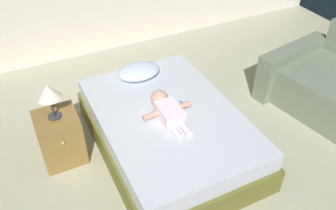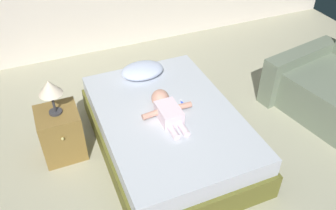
% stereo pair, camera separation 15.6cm
% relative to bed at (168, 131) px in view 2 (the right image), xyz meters
% --- Properties ---
extents(ground_plane, '(8.00, 8.00, 0.00)m').
position_rel_bed_xyz_m(ground_plane, '(-0.16, -0.69, -0.22)').
color(ground_plane, '#B1AE91').
extents(bed, '(1.33, 1.94, 0.46)m').
position_rel_bed_xyz_m(bed, '(0.00, 0.00, 0.00)').
color(bed, brown).
rests_on(bed, ground_plane).
extents(pillow, '(0.47, 0.33, 0.15)m').
position_rel_bed_xyz_m(pillow, '(-0.01, 0.70, 0.31)').
color(pillow, silver).
rests_on(pillow, bed).
extents(baby, '(0.50, 0.61, 0.17)m').
position_rel_bed_xyz_m(baby, '(-0.02, -0.02, 0.30)').
color(baby, white).
rests_on(baby, bed).
extents(toothbrush, '(0.03, 0.13, 0.02)m').
position_rel_bed_xyz_m(toothbrush, '(0.19, 0.07, 0.24)').
color(toothbrush, blue).
rests_on(toothbrush, bed).
extents(nightstand, '(0.40, 0.43, 0.53)m').
position_rel_bed_xyz_m(nightstand, '(-1.00, 0.33, 0.04)').
color(nightstand, olive).
rests_on(nightstand, ground_plane).
extents(lamp, '(0.22, 0.22, 0.36)m').
position_rel_bed_xyz_m(lamp, '(-1.00, 0.33, 0.58)').
color(lamp, '#333338').
rests_on(lamp, nightstand).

